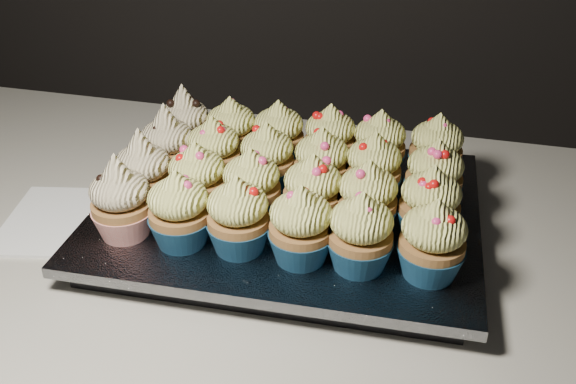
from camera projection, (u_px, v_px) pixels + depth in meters
The scene contains 28 objects.
worktop at pixel (336, 254), 0.73m from camera, with size 2.44×0.64×0.04m, color beige.
napkin at pixel (68, 221), 0.74m from camera, with size 0.14×0.14×0.00m, color white.
baking_tray at pixel (288, 221), 0.73m from camera, with size 0.39×0.29×0.02m, color black.
foil_lining at pixel (288, 209), 0.72m from camera, with size 0.42×0.33×0.01m, color silver.
cupcake_0 at pixel (121, 201), 0.65m from camera, with size 0.06×0.06×0.10m.
cupcake_1 at pixel (179, 211), 0.63m from camera, with size 0.06×0.06×0.08m.
cupcake_2 at pixel (238, 217), 0.63m from camera, with size 0.06×0.06×0.08m.
cupcake_3 at pixel (301, 227), 0.61m from camera, with size 0.06×0.06×0.08m.
cupcake_4 at pixel (361, 234), 0.60m from camera, with size 0.06×0.06×0.08m.
cupcake_5 at pixel (432, 242), 0.59m from camera, with size 0.06×0.06×0.08m.
cupcake_6 at pixel (144, 174), 0.69m from camera, with size 0.06×0.06×0.10m.
cupcake_7 at pixel (198, 180), 0.69m from camera, with size 0.06×0.06×0.08m.
cupcake_8 at pixel (252, 187), 0.67m from camera, with size 0.06×0.06×0.08m.
cupcake_9 at pixel (313, 193), 0.66m from camera, with size 0.06×0.06×0.08m.
cupcake_10 at pixel (367, 200), 0.65m from camera, with size 0.06×0.06×0.08m.
cupcake_11 at pixel (430, 205), 0.64m from camera, with size 0.06×0.06×0.08m.
cupcake_12 at pixel (168, 146), 0.75m from camera, with size 0.06×0.06×0.10m.
cupcake_13 at pixel (214, 153), 0.74m from camera, with size 0.06×0.06×0.08m.
cupcake_14 at pixel (267, 159), 0.73m from camera, with size 0.06×0.06×0.08m.
cupcake_15 at pixel (321, 164), 0.72m from camera, with size 0.06×0.06×0.08m.
cupcake_16 at pixel (373, 169), 0.71m from camera, with size 0.06×0.06×0.08m.
cupcake_17 at pixel (434, 177), 0.69m from camera, with size 0.06×0.06×0.08m.
cupcake_18 at pixel (185, 125), 0.80m from camera, with size 0.06×0.06×0.10m.
cupcake_19 at pixel (231, 132), 0.79m from camera, with size 0.06×0.06×0.08m.
cupcake_20 at pixel (279, 135), 0.78m from camera, with size 0.06×0.06×0.08m.
cupcake_21 at pixel (330, 139), 0.77m from camera, with size 0.06×0.06×0.08m.
cupcake_22 at pixel (379, 146), 0.76m from camera, with size 0.06×0.06×0.08m.
cupcake_23 at pixel (436, 150), 0.75m from camera, with size 0.06×0.06×0.08m.
Camera 1 is at (0.09, 1.12, 1.32)m, focal length 40.00 mm.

